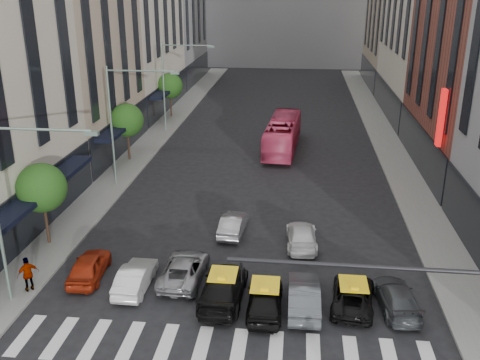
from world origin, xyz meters
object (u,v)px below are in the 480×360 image
(car_red, at_px, (89,266))
(car_white_front, at_px, (136,277))
(pedestrian_far, at_px, (28,274))
(taxi_center, at_px, (265,298))
(streetlamp_near, at_px, (12,191))
(streetlamp_mid, at_px, (123,111))
(taxi_left, at_px, (223,287))
(streetlamp_far, at_px, (172,75))
(bus, at_px, (283,134))

(car_red, relative_size, car_white_front, 1.01)
(pedestrian_far, bearing_deg, car_white_front, 148.38)
(taxi_center, bearing_deg, car_white_front, -12.04)
(streetlamp_near, relative_size, car_red, 2.27)
(streetlamp_mid, relative_size, taxi_left, 1.80)
(streetlamp_far, bearing_deg, car_white_front, -80.87)
(streetlamp_far, distance_m, taxi_center, 33.92)
(streetlamp_near, distance_m, car_white_front, 7.38)
(streetlamp_near, height_order, car_red, streetlamp_near)
(streetlamp_near, relative_size, pedestrian_far, 4.86)
(streetlamp_mid, relative_size, car_white_front, 2.28)
(car_red, distance_m, taxi_center, 9.72)
(bus, bearing_deg, taxi_left, 89.50)
(car_red, relative_size, pedestrian_far, 2.14)
(streetlamp_far, height_order, taxi_left, streetlamp_far)
(car_red, relative_size, bus, 0.36)
(streetlamp_near, xyz_separation_m, taxi_left, (9.47, 1.24, -5.18))
(car_red, bearing_deg, pedestrian_far, 31.75)
(streetlamp_far, bearing_deg, pedestrian_far, -90.65)
(streetlamp_near, xyz_separation_m, streetlamp_mid, (0.00, 16.00, 0.00))
(streetlamp_near, bearing_deg, streetlamp_far, 90.00)
(taxi_center, xyz_separation_m, pedestrian_far, (-11.94, 0.29, 0.37))
(car_red, bearing_deg, streetlamp_near, 46.97)
(streetlamp_near, height_order, taxi_center, streetlamp_near)
(taxi_center, xyz_separation_m, bus, (-0.11, 26.13, 0.81))
(streetlamp_mid, bearing_deg, bus, 42.93)
(car_red, bearing_deg, car_white_front, 160.06)
(pedestrian_far, bearing_deg, streetlamp_far, -133.44)
(streetlamp_mid, bearing_deg, streetlamp_near, -90.00)
(car_white_front, distance_m, taxi_left, 4.67)
(streetlamp_far, bearing_deg, taxi_center, -69.79)
(streetlamp_mid, xyz_separation_m, streetlamp_far, (0.00, 16.00, 0.00))
(taxi_left, height_order, bus, bus)
(streetlamp_far, xyz_separation_m, taxi_left, (9.47, -30.76, -5.18))
(streetlamp_mid, relative_size, streetlamp_far, 1.00)
(taxi_center, bearing_deg, taxi_left, -19.36)
(streetlamp_far, height_order, bus, streetlamp_far)
(bus, bearing_deg, car_white_front, 79.03)
(taxi_left, bearing_deg, bus, -92.77)
(streetlamp_mid, distance_m, car_white_front, 15.85)
(streetlamp_near, bearing_deg, pedestrian_far, 113.31)
(streetlamp_mid, distance_m, pedestrian_far, 15.93)
(streetlamp_mid, bearing_deg, car_white_front, -71.10)
(car_white_front, bearing_deg, taxi_left, 172.86)
(streetlamp_mid, relative_size, pedestrian_far, 4.86)
(car_white_front, bearing_deg, car_red, -15.00)
(streetlamp_far, xyz_separation_m, car_red, (2.08, -29.38, -5.23))
(car_white_front, bearing_deg, streetlamp_mid, -70.68)
(car_red, bearing_deg, streetlamp_far, -90.46)
(streetlamp_near, height_order, streetlamp_far, same)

